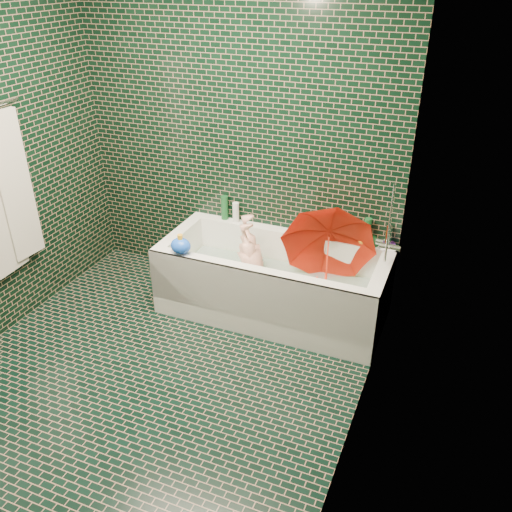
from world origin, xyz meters
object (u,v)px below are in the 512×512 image
at_px(bathtub, 273,289).
at_px(rubber_duck, 365,240).
at_px(bath_toy, 181,246).
at_px(umbrella, 328,255).
at_px(child, 256,272).

xyz_separation_m(bathtub, rubber_duck, (0.60, 0.33, 0.38)).
bearing_deg(rubber_duck, bath_toy, -143.65).
bearing_deg(umbrella, bath_toy, -171.12).
bearing_deg(child, bath_toy, -68.69).
xyz_separation_m(bathtub, child, (-0.15, 0.04, 0.10)).
relative_size(rubber_duck, bath_toy, 0.78).
bearing_deg(bath_toy, umbrella, 22.35).
height_order(bathtub, umbrella, umbrella).
height_order(rubber_duck, bath_toy, bath_toy).
relative_size(child, umbrella, 1.32).
bearing_deg(bathtub, rubber_duck, 28.46).
relative_size(bathtub, bath_toy, 10.74).
bearing_deg(bath_toy, bathtub, 30.03).
bearing_deg(child, rubber_duck, 95.02).
height_order(umbrella, rubber_duck, umbrella).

